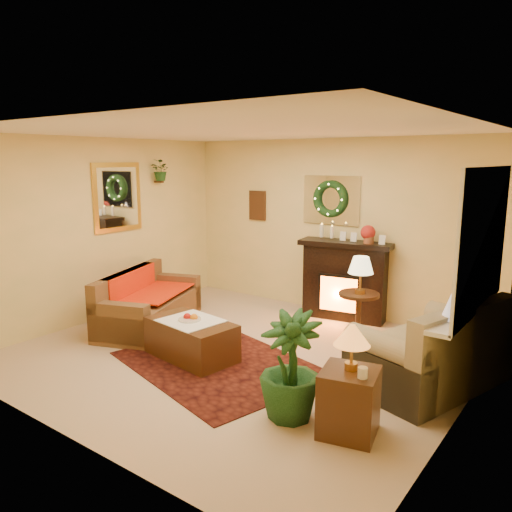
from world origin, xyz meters
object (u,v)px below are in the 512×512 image
Objects in this scene: fireplace at (345,282)px; end_table_square at (349,403)px; coffee_table at (191,341)px; side_table_round at (358,318)px; sofa at (150,296)px; loveseat at (430,346)px.

fireplace is 2.08× the size of end_table_square.
side_table_round is at bearing 57.51° from coffee_table.
fireplace reaches higher than sofa.
loveseat is 1.49× the size of coffee_table.
loveseat reaches higher than side_table_round.
fireplace reaches higher than end_table_square.
side_table_round is at bearing 2.35° from sofa.
side_table_round is at bearing -63.81° from fireplace.
end_table_square is at bearing -2.75° from coffee_table.
coffee_table is at bearing -130.30° from side_table_round.
fireplace is at bearing 80.32° from coffee_table.
sofa is 1.38m from coffee_table.
sofa is 2.80m from fireplace.
end_table_square is (1.45, -2.84, -0.28)m from fireplace.
sofa is at bearing 166.11° from coffee_table.
side_table_round reaches higher than coffee_table.
coffee_table is at bearing -141.74° from loveseat.
sofa is 1.67× the size of coffee_table.
loveseat is 1.38m from end_table_square.
fireplace is 1.04m from side_table_round.
fireplace is at bearing 156.00° from loveseat.
fireplace is at bearing 117.01° from end_table_square.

